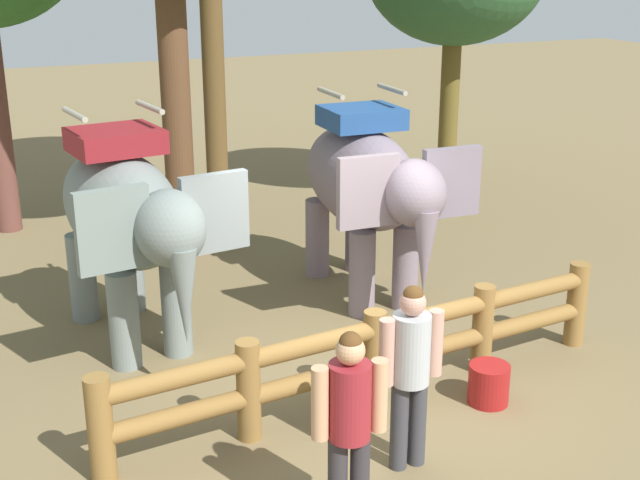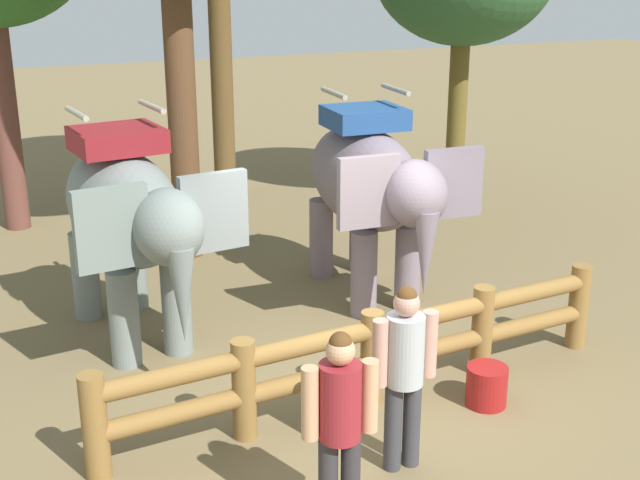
% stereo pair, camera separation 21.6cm
% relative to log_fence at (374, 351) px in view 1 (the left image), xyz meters
% --- Properties ---
extents(ground_plane, '(60.00, 60.00, 0.00)m').
position_rel_log_fence_xyz_m(ground_plane, '(0.00, 0.27, -0.60)').
color(ground_plane, brown).
extents(log_fence, '(6.07, 0.78, 1.05)m').
position_rel_log_fence_xyz_m(log_fence, '(0.00, 0.00, 0.00)').
color(log_fence, brown).
rests_on(log_fence, ground).
extents(elephant_near_left, '(1.92, 3.41, 2.89)m').
position_rel_log_fence_xyz_m(elephant_near_left, '(-2.00, 2.52, 1.02)').
color(elephant_near_left, slate).
rests_on(elephant_near_left, ground).
extents(elephant_center, '(1.91, 3.34, 2.88)m').
position_rel_log_fence_xyz_m(elephant_center, '(1.27, 2.69, 1.01)').
color(elephant_center, slate).
rests_on(elephant_center, ground).
extents(tourist_woman_in_black, '(0.64, 0.36, 1.82)m').
position_rel_log_fence_xyz_m(tourist_woman_in_black, '(-0.26, -1.19, 0.45)').
color(tourist_woman_in_black, '#37373D').
rests_on(tourist_woman_in_black, ground).
extents(tourist_man_in_blue, '(0.63, 0.40, 1.80)m').
position_rel_log_fence_xyz_m(tourist_man_in_blue, '(-1.17, -1.78, 0.44)').
color(tourist_man_in_blue, '#302C30').
rests_on(tourist_man_in_blue, ground).
extents(feed_bucket, '(0.44, 0.44, 0.44)m').
position_rel_log_fence_xyz_m(feed_bucket, '(1.11, -0.52, -0.38)').
color(feed_bucket, maroon).
rests_on(feed_bucket, ground).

